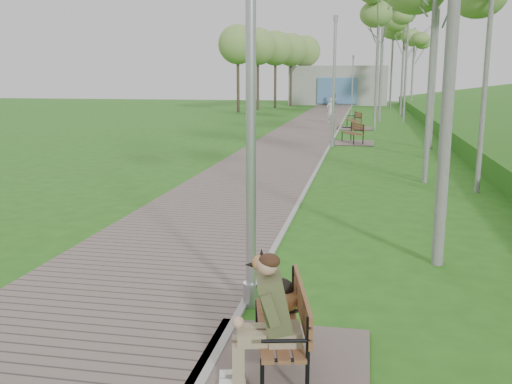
# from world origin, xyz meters

# --- Properties ---
(ground) EXTENTS (120.00, 120.00, 0.00)m
(ground) POSITION_xyz_m (0.00, 0.00, 0.00)
(ground) COLOR #275B19
(ground) RESTS_ON ground
(walkway) EXTENTS (3.50, 67.00, 0.04)m
(walkway) POSITION_xyz_m (-1.75, 21.50, 0.02)
(walkway) COLOR #74625E
(walkway) RESTS_ON ground
(kerb) EXTENTS (0.10, 67.00, 0.05)m
(kerb) POSITION_xyz_m (0.00, 21.50, 0.03)
(kerb) COLOR #999993
(kerb) RESTS_ON ground
(building_north) EXTENTS (10.00, 5.20, 4.00)m
(building_north) POSITION_xyz_m (-1.50, 50.97, 1.99)
(building_north) COLOR #9E9E99
(building_north) RESTS_ON ground
(bench_main) EXTENTS (1.79, 1.99, 1.56)m
(bench_main) POSITION_xyz_m (0.65, -5.33, 0.44)
(bench_main) COLOR #74625E
(bench_main) RESTS_ON ground
(bench_second) EXTENTS (1.86, 2.06, 1.14)m
(bench_second) POSITION_xyz_m (0.93, 15.27, 0.21)
(bench_second) COLOR #74625E
(bench_second) RESTS_ON ground
(bench_third) EXTENTS (1.96, 2.18, 1.20)m
(bench_third) POSITION_xyz_m (0.83, 22.58, 0.23)
(bench_third) COLOR #74625E
(bench_third) RESTS_ON ground
(lamp_post_near) EXTENTS (0.22, 0.22, 5.58)m
(lamp_post_near) POSITION_xyz_m (0.09, -3.74, 2.61)
(lamp_post_near) COLOR #A3A6AB
(lamp_post_near) RESTS_ON ground
(lamp_post_second) EXTENTS (0.21, 0.21, 5.45)m
(lamp_post_second) POSITION_xyz_m (0.11, 13.88, 2.54)
(lamp_post_second) COLOR #A3A6AB
(lamp_post_second) RESTS_ON ground
(lamp_post_third) EXTENTS (0.17, 0.17, 4.42)m
(lamp_post_third) POSITION_xyz_m (0.44, 31.48, 2.07)
(lamp_post_third) COLOR #A3A6AB
(lamp_post_third) RESTS_ON ground
(pedestrian_near) EXTENTS (0.70, 0.59, 1.63)m
(pedestrian_near) POSITION_xyz_m (-0.72, 26.07, 0.82)
(pedestrian_near) COLOR white
(pedestrian_near) RESTS_ON ground
(pedestrian_far) EXTENTS (0.91, 0.79, 1.59)m
(pedestrian_far) POSITION_xyz_m (-1.76, 46.89, 0.79)
(pedestrian_far) COLOR gray
(pedestrian_far) RESTS_ON ground
(birch_far_a) EXTENTS (2.66, 2.66, 8.43)m
(birch_far_a) POSITION_xyz_m (3.89, 27.84, 6.62)
(birch_far_a) COLOR silver
(birch_far_a) RESTS_ON ground
(birch_far_b) EXTENTS (2.72, 2.72, 9.40)m
(birch_far_b) POSITION_xyz_m (2.34, 27.79, 7.38)
(birch_far_b) COLOR silver
(birch_far_b) RESTS_ON ground
(birch_far_c) EXTENTS (2.59, 2.59, 8.34)m
(birch_far_c) POSITION_xyz_m (4.09, 34.97, 6.55)
(birch_far_c) COLOR silver
(birch_far_c) RESTS_ON ground
(birch_distant_a) EXTENTS (2.70, 2.70, 10.52)m
(birch_distant_a) POSITION_xyz_m (3.62, 44.17, 8.26)
(birch_distant_a) COLOR silver
(birch_distant_a) RESTS_ON ground
(birch_distant_b) EXTENTS (2.26, 2.26, 7.31)m
(birch_distant_b) POSITION_xyz_m (5.32, 41.50, 5.74)
(birch_distant_b) COLOR silver
(birch_distant_b) RESTS_ON ground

